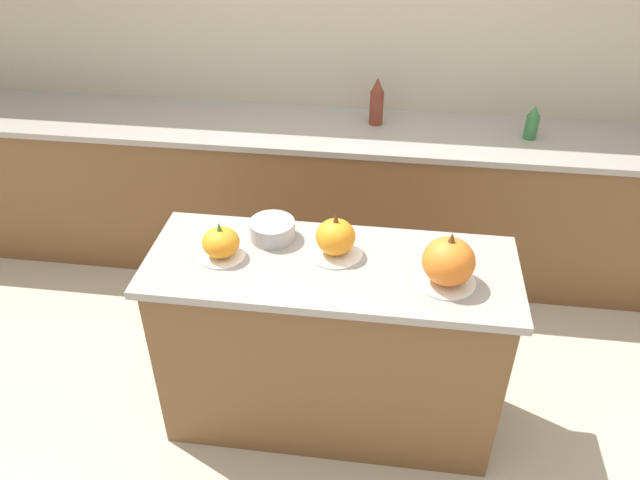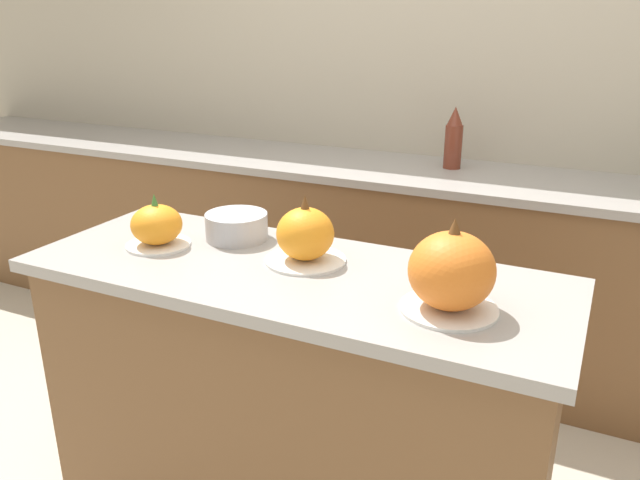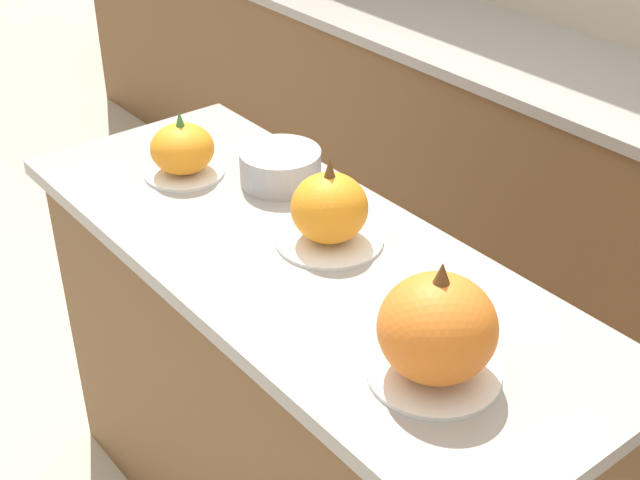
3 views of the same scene
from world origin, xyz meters
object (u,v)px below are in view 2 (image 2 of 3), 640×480
object	(u,v)px
pumpkin_cake_right	(451,273)
bottle_tall	(454,139)
pumpkin_cake_center	(305,236)
mixing_bowl	(237,226)
pumpkin_cake_left	(157,226)

from	to	relation	value
pumpkin_cake_right	bottle_tall	world-z (taller)	bottle_tall
pumpkin_cake_center	mixing_bowl	world-z (taller)	pumpkin_cake_center
pumpkin_cake_left	pumpkin_cake_center	distance (m)	0.46
pumpkin_cake_left	pumpkin_cake_center	xyz separation A→B (m)	(0.45, 0.08, 0.01)
pumpkin_cake_center	bottle_tall	size ratio (longest dim) A/B	0.84
mixing_bowl	pumpkin_cake_left	bearing A→B (deg)	-138.83
bottle_tall	mixing_bowl	xyz separation A→B (m)	(-0.36, -1.19, -0.10)
pumpkin_cake_center	bottle_tall	xyz separation A→B (m)	(0.09, 1.26, 0.06)
pumpkin_cake_left	pumpkin_cake_right	bearing A→B (deg)	-3.21
pumpkin_cake_center	bottle_tall	world-z (taller)	bottle_tall
pumpkin_cake_left	mixing_bowl	bearing A→B (deg)	41.17
pumpkin_cake_left	mixing_bowl	world-z (taller)	pumpkin_cake_left
pumpkin_cake_left	bottle_tall	bearing A→B (deg)	68.19
pumpkin_cake_left	bottle_tall	xyz separation A→B (m)	(0.54, 1.34, 0.08)
pumpkin_cake_left	bottle_tall	world-z (taller)	bottle_tall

